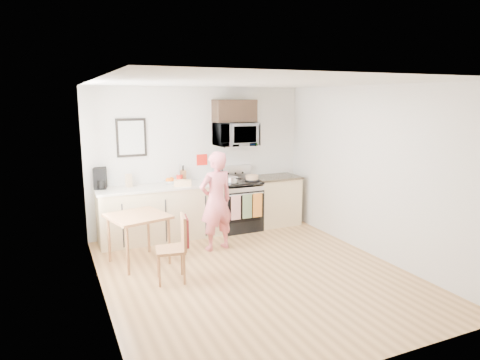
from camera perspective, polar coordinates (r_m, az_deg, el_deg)
name	(u,v)px	position (r m, az deg, el deg)	size (l,w,h in m)	color
floor	(254,273)	(6.11, 1.90, -12.31)	(4.60, 4.60, 0.00)	olive
back_wall	(199,160)	(7.82, -5.48, 2.70)	(4.00, 0.04, 2.60)	silver
front_wall	(373,229)	(3.86, 17.34, -6.24)	(4.00, 0.04, 2.60)	silver
left_wall	(99,196)	(5.18, -18.31, -1.99)	(0.04, 4.60, 2.60)	silver
right_wall	(372,172)	(6.83, 17.21, 1.08)	(0.04, 4.60, 2.60)	silver
ceiling	(255,82)	(5.62, 2.07, 12.87)	(4.00, 4.60, 0.04)	silver
window	(94,164)	(5.92, -18.94, 1.99)	(0.06, 1.40, 1.50)	silver
cabinet_left	(161,214)	(7.49, -10.43, -4.44)	(2.10, 0.60, 0.90)	#D4C088
countertop_left	(160,187)	(7.39, -10.56, -0.92)	(2.14, 0.64, 0.04)	beige
cabinet_right	(275,201)	(8.28, 4.72, -2.82)	(0.84, 0.60, 0.90)	#D4C088
countertop_right	(276,177)	(8.19, 4.77, 0.38)	(0.88, 0.64, 0.04)	black
range	(238,206)	(7.92, -0.28, -3.52)	(0.76, 0.70, 1.16)	black
microwave	(236,134)	(7.79, -0.60, 6.12)	(0.76, 0.51, 0.42)	#BCBCC1
upper_cabinet	(234,111)	(7.81, -0.74, 9.22)	(0.76, 0.35, 0.40)	black
wall_art	(131,138)	(7.45, -14.29, 5.50)	(0.50, 0.04, 0.65)	black
wall_trivet	(202,160)	(7.83, -5.10, 2.71)	(0.20, 0.02, 0.20)	red
person	(216,201)	(6.80, -3.20, -2.83)	(0.58, 0.38, 1.59)	#B9334D
dining_table	(138,221)	(6.43, -13.46, -5.28)	(0.83, 0.83, 0.73)	brown
chair	(180,239)	(5.75, -8.02, -7.76)	(0.48, 0.44, 0.90)	brown
knife_block	(183,176)	(7.69, -7.57, 0.55)	(0.09, 0.13, 0.20)	brown
utensil_crock	(179,175)	(7.58, -8.08, 0.65)	(0.11, 0.11, 0.34)	red
fruit_bowl	(170,181)	(7.54, -9.26, -0.15)	(0.27, 0.27, 0.11)	white
milk_carton	(129,180)	(7.38, -14.61, -0.06)	(0.08, 0.08, 0.22)	tan
coffee_maker	(100,179)	(7.38, -18.14, 0.15)	(0.24, 0.31, 0.34)	black
bread_bag	(183,183)	(7.29, -7.64, -0.40)	(0.29, 0.13, 0.11)	tan
cake	(252,178)	(7.82, 1.59, 0.29)	(0.29, 0.29, 0.10)	black
kettle	(219,174)	(7.89, -2.81, 0.76)	(0.18, 0.18, 0.23)	white
pot	(232,180)	(7.59, -1.03, 0.03)	(0.21, 0.35, 0.10)	#BCBCC1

